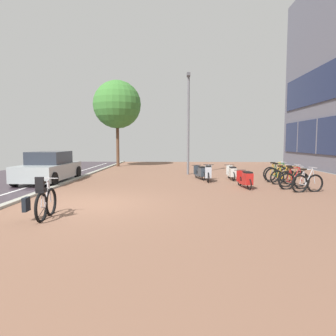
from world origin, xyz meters
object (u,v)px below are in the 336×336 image
(scooter_mid, at_px, (208,173))
(parked_car_near, at_px, (49,168))
(bicycle_foreground, at_px, (44,203))
(bicycle_rack_00, at_px, (307,183))
(bicycle_rack_01, at_px, (294,181))
(scooter_extra, at_px, (201,172))
(bicycle_rack_05, at_px, (276,173))
(bicycle_rack_03, at_px, (283,177))
(bicycle_rack_02, at_px, (292,179))
(scooter_near, at_px, (246,179))
(bicycle_rack_04, at_px, (279,175))
(lamp_post, at_px, (188,119))
(street_tree, at_px, (117,105))
(scooter_far, at_px, (232,173))

(scooter_mid, xyz_separation_m, parked_car_near, (-7.68, -0.19, 0.25))
(bicycle_foreground, relative_size, bicycle_rack_00, 1.05)
(bicycle_rack_01, bearing_deg, scooter_extra, 138.28)
(bicycle_rack_01, height_order, bicycle_rack_05, bicycle_rack_05)
(bicycle_rack_05, bearing_deg, bicycle_rack_03, -95.43)
(bicycle_rack_02, distance_m, parked_car_near, 11.19)
(bicycle_rack_01, height_order, bicycle_rack_03, bicycle_rack_01)
(scooter_extra, bearing_deg, bicycle_foreground, -119.56)
(bicycle_rack_03, bearing_deg, scooter_near, -148.35)
(bicycle_rack_03, bearing_deg, bicycle_rack_04, 86.42)
(bicycle_rack_03, bearing_deg, bicycle_rack_00, -85.61)
(bicycle_foreground, bearing_deg, bicycle_rack_01, 31.23)
(bicycle_rack_03, distance_m, bicycle_rack_04, 0.71)
(bicycle_rack_05, xyz_separation_m, scooter_near, (-2.10, -2.62, 0.04))
(bicycle_rack_05, distance_m, scooter_mid, 3.47)
(bicycle_rack_03, height_order, bicycle_rack_04, bicycle_rack_04)
(parked_car_near, bearing_deg, bicycle_rack_03, -3.48)
(bicycle_rack_00, bearing_deg, bicycle_rack_05, 90.46)
(bicycle_rack_01, height_order, scooter_near, bicycle_rack_01)
(scooter_mid, height_order, lamp_post, lamp_post)
(bicycle_rack_00, bearing_deg, scooter_near, 156.73)
(scooter_near, height_order, parked_car_near, parked_car_near)
(scooter_near, height_order, scooter_mid, scooter_mid)
(bicycle_rack_05, distance_m, street_tree, 13.45)
(bicycle_rack_05, bearing_deg, scooter_mid, -170.73)
(bicycle_rack_01, relative_size, scooter_mid, 0.82)
(bicycle_rack_01, height_order, scooter_mid, bicycle_rack_01)
(scooter_mid, xyz_separation_m, scooter_far, (1.26, 0.69, -0.05))
(bicycle_rack_02, xyz_separation_m, scooter_near, (-2.10, -0.50, 0.03))
(bicycle_rack_00, bearing_deg, scooter_far, 120.86)
(bicycle_rack_00, distance_m, scooter_far, 4.27)
(bicycle_rack_00, height_order, scooter_mid, bicycle_rack_00)
(scooter_near, distance_m, lamp_post, 6.41)
(bicycle_rack_00, bearing_deg, street_tree, 128.75)
(bicycle_rack_04, xyz_separation_m, scooter_mid, (-3.33, 0.15, 0.07))
(bicycle_rack_00, xyz_separation_m, parked_car_near, (-11.13, 2.79, 0.33))
(bicycle_rack_01, distance_m, bicycle_rack_05, 2.84)
(bicycle_rack_05, xyz_separation_m, scooter_extra, (-3.72, 0.31, 0.02))
(scooter_near, distance_m, street_tree, 13.99)
(bicycle_rack_04, xyz_separation_m, scooter_near, (-2.01, -1.92, 0.03))
(bicycle_rack_03, bearing_deg, bicycle_rack_05, 84.57)
(bicycle_rack_02, distance_m, scooter_mid, 3.77)
(parked_car_near, xyz_separation_m, lamp_post, (6.82, 3.43, 2.58))
(bicycle_rack_04, distance_m, scooter_far, 2.24)
(scooter_mid, bearing_deg, scooter_far, 28.74)
(bicycle_rack_04, bearing_deg, scooter_extra, 164.31)
(bicycle_rack_02, distance_m, bicycle_rack_03, 0.72)
(lamp_post, bearing_deg, bicycle_rack_00, -55.28)
(scooter_extra, distance_m, parked_car_near, 7.47)
(bicycle_foreground, relative_size, bicycle_rack_02, 1.05)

